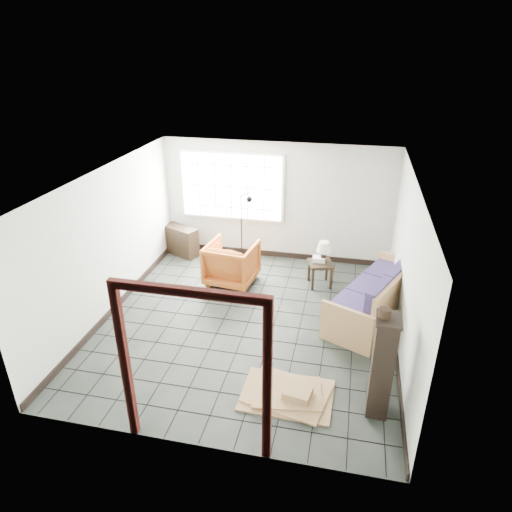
% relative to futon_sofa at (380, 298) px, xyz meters
% --- Properties ---
extents(ground, '(5.50, 5.50, 0.00)m').
position_rel_futon_sofa_xyz_m(ground, '(-2.22, -0.67, -0.38)').
color(ground, black).
rests_on(ground, ground).
extents(room_shell, '(5.02, 5.52, 2.61)m').
position_rel_futon_sofa_xyz_m(room_shell, '(-2.22, -0.64, 1.30)').
color(room_shell, beige).
rests_on(room_shell, ground).
extents(window_panel, '(2.32, 0.08, 1.52)m').
position_rel_futon_sofa_xyz_m(window_panel, '(-3.22, 2.03, 1.22)').
color(window_panel, silver).
rests_on(window_panel, ground).
extents(doorway_trim, '(1.80, 0.08, 2.20)m').
position_rel_futon_sofa_xyz_m(doorway_trim, '(-2.22, -3.37, 1.00)').
color(doorway_trim, '#39100C').
rests_on(doorway_trim, ground).
extents(futon_sofa, '(1.80, 2.54, 1.06)m').
position_rel_futon_sofa_xyz_m(futon_sofa, '(0.00, 0.00, 0.00)').
color(futon_sofa, olive).
rests_on(futon_sofa, ground).
extents(armchair, '(1.03, 0.98, 0.96)m').
position_rel_futon_sofa_xyz_m(armchair, '(-2.88, 0.68, 0.10)').
color(armchair, '#985116').
rests_on(armchair, ground).
extents(side_table, '(0.58, 0.58, 0.50)m').
position_rel_futon_sofa_xyz_m(side_table, '(-1.13, 0.95, 0.03)').
color(side_table, black).
rests_on(side_table, ground).
extents(table_lamp, '(0.29, 0.29, 0.43)m').
position_rel_futon_sofa_xyz_m(table_lamp, '(-1.09, 1.00, 0.42)').
color(table_lamp, black).
rests_on(table_lamp, side_table).
extents(projector, '(0.26, 0.20, 0.09)m').
position_rel_futon_sofa_xyz_m(projector, '(-1.17, 1.00, 0.17)').
color(projector, silver).
rests_on(projector, side_table).
extents(floor_lamp, '(0.43, 0.35, 1.62)m').
position_rel_futon_sofa_xyz_m(floor_lamp, '(-2.83, 1.67, 0.48)').
color(floor_lamp, black).
rests_on(floor_lamp, ground).
extents(console_shelf, '(0.91, 0.66, 0.66)m').
position_rel_futon_sofa_xyz_m(console_shelf, '(-4.37, 1.73, -0.05)').
color(console_shelf, black).
rests_on(console_shelf, ground).
extents(tall_shelf, '(0.32, 0.41, 1.47)m').
position_rel_futon_sofa_xyz_m(tall_shelf, '(-0.07, -2.34, 0.37)').
color(tall_shelf, black).
rests_on(tall_shelf, ground).
extents(pot, '(0.19, 0.19, 0.11)m').
position_rel_futon_sofa_xyz_m(pot, '(-0.13, -2.33, 1.14)').
color(pot, black).
rests_on(pot, tall_shelf).
extents(open_box, '(0.80, 0.44, 0.44)m').
position_rel_futon_sofa_xyz_m(open_box, '(-0.07, -0.22, -0.22)').
color(open_box, olive).
rests_on(open_box, ground).
extents(cardboard_pile, '(1.28, 1.04, 0.18)m').
position_rel_futon_sofa_xyz_m(cardboard_pile, '(-1.26, -2.34, -0.33)').
color(cardboard_pile, olive).
rests_on(cardboard_pile, ground).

